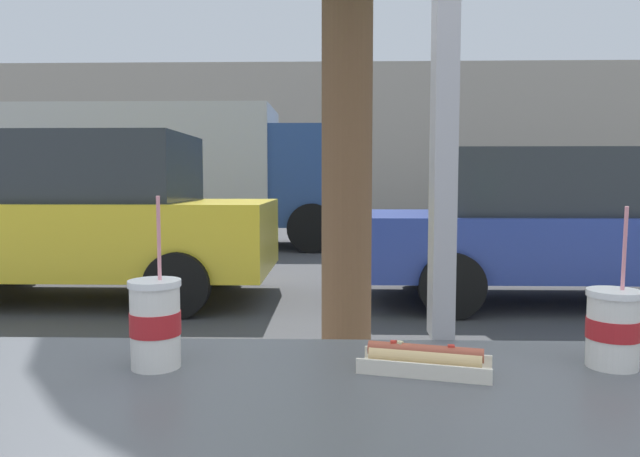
{
  "coord_description": "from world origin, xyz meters",
  "views": [
    {
      "loc": [
        -0.24,
        -1.24,
        1.33
      ],
      "look_at": [
        -0.34,
        2.59,
        1.01
      ],
      "focal_mm": 33.31,
      "sensor_mm": 36.0,
      "label": 1
    }
  ],
  "objects": [
    {
      "name": "ground_plane",
      "position": [
        0.0,
        8.0,
        0.0
      ],
      "size": [
        60.0,
        60.0,
        0.0
      ],
      "primitive_type": "plane",
      "color": "#424244"
    },
    {
      "name": "soda_cup_left",
      "position": [
        -0.57,
        -0.16,
        1.06
      ],
      "size": [
        0.1,
        0.1,
        0.32
      ],
      "color": "silver",
      "rests_on": "window_counter"
    },
    {
      "name": "parked_car_yellow",
      "position": [
        -3.04,
        5.25,
        0.91
      ],
      "size": [
        4.21,
        1.97,
        1.83
      ],
      "color": "gold",
      "rests_on": "ground"
    },
    {
      "name": "soda_cup_right",
      "position": [
        0.28,
        -0.14,
        1.06
      ],
      "size": [
        0.1,
        0.1,
        0.3
      ],
      "color": "silver",
      "rests_on": "window_counter"
    },
    {
      "name": "sidewalk_strip",
      "position": [
        0.0,
        1.6,
        0.07
      ],
      "size": [
        16.0,
        2.8,
        0.15
      ],
      "primitive_type": "cube",
      "color": "#B2ADA3",
      "rests_on": "ground"
    },
    {
      "name": "building_facade_far",
      "position": [
        0.0,
        21.57,
        2.83
      ],
      "size": [
        28.0,
        1.2,
        5.67
      ],
      "primitive_type": "cube",
      "color": "#A89E8E",
      "rests_on": "ground"
    },
    {
      "name": "box_truck",
      "position": [
        -3.37,
        10.57,
        1.53
      ],
      "size": [
        7.07,
        2.44,
        2.74
      ],
      "color": "beige",
      "rests_on": "ground"
    },
    {
      "name": "hotdog_tray_near",
      "position": [
        -0.07,
        -0.18,
        1.0
      ],
      "size": [
        0.25,
        0.14,
        0.05
      ],
      "color": "beige",
      "rests_on": "window_counter"
    },
    {
      "name": "parked_car_blue",
      "position": [
        2.27,
        5.25,
        0.84
      ],
      "size": [
        4.69,
        1.9,
        1.65
      ],
      "color": "#283D93",
      "rests_on": "ground"
    }
  ]
}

